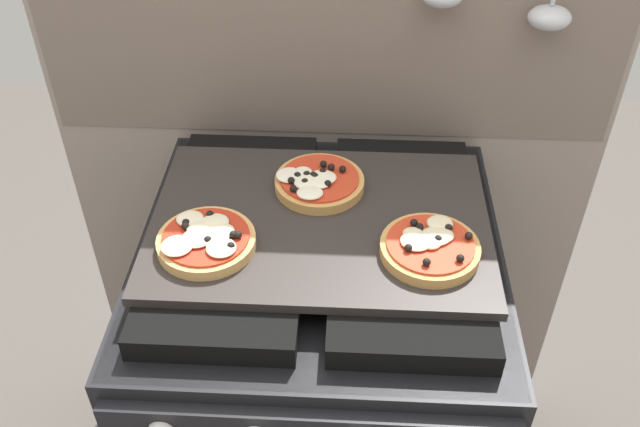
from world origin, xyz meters
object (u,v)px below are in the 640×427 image
at_px(pizza_left, 206,240).
at_px(pizza_center, 317,182).
at_px(stove, 320,394).
at_px(pizza_right, 430,246).
at_px(baking_tray, 320,222).

bearing_deg(pizza_left, pizza_center, 43.66).
relative_size(stove, pizza_center, 5.98).
distance_m(stove, pizza_right, 0.51).
bearing_deg(pizza_right, pizza_left, -179.24).
bearing_deg(pizza_left, baking_tray, 24.21).
xyz_separation_m(stove, pizza_left, (-0.17, -0.07, 0.48)).
bearing_deg(baking_tray, pizza_right, -23.00).
relative_size(pizza_right, pizza_center, 1.00).
distance_m(stove, pizza_left, 0.51).
relative_size(stove, pizza_right, 5.98).
bearing_deg(pizza_center, stove, -83.91).
bearing_deg(stove, pizza_right, -22.53).
xyz_separation_m(stove, baking_tray, (0.00, 0.00, 0.46)).
height_order(pizza_left, pizza_center, same).
bearing_deg(baking_tray, pizza_center, 96.21).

